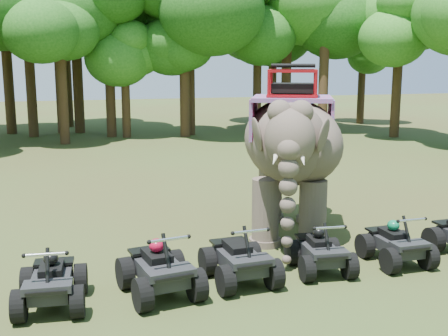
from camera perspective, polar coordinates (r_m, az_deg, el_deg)
The scene contains 23 objects.
ground at distance 13.06m, azimuth 1.50°, elevation -9.17°, with size 110.00×110.00×0.00m, color #47381E.
elephant at distance 14.55m, azimuth 6.82°, elevation 1.72°, with size 2.29×5.20×4.37m, color #50433A, non-canonical shape.
atv_0 at distance 10.92m, azimuth -17.19°, elevation -10.32°, with size 1.22×1.68×1.24m, color black, non-canonical shape.
atv_1 at distance 11.02m, azimuth -6.57°, elevation -9.44°, with size 1.31×1.80×1.33m, color black, non-canonical shape.
atv_2 at distance 11.56m, azimuth 1.60°, elevation -8.51°, with size 1.26×1.73×1.28m, color black, non-canonical shape.
atv_3 at distance 12.30m, azimuth 9.76°, elevation -7.74°, with size 1.15×1.57×1.17m, color black, non-canonical shape.
atv_4 at distance 13.17m, azimuth 17.10°, elevation -6.79°, with size 1.16×1.60×1.18m, color black, non-canonical shape.
tree_0 at distance 33.51m, azimuth -10.01°, elevation 8.78°, with size 4.69×4.69×6.70m, color #195114, non-canonical shape.
tree_1 at distance 34.30m, azimuth -3.44°, elevation 9.81°, with size 5.40×5.40×7.71m, color #195114, non-canonical shape.
tree_2 at distance 36.06m, azimuth 3.41°, elevation 9.97°, with size 5.49×5.49×7.84m, color #195114, non-canonical shape.
tree_3 at distance 34.54m, azimuth 10.15°, elevation 10.97°, with size 6.49×6.49×9.27m, color #195114, non-canonical shape.
tree_4 at distance 34.69m, azimuth 17.26°, elevation 10.05°, with size 5.98×5.98×8.54m, color #195114, non-canonical shape.
tree_31 at distance 31.55m, azimuth -16.16°, elevation 9.02°, with size 5.17×5.17×7.38m, color #195114, non-canonical shape.
tree_32 at distance 41.67m, azimuth 13.85°, elevation 9.45°, with size 5.13×5.13×7.33m, color #195114, non-canonical shape.
tree_34 at distance 39.86m, azimuth -15.77°, elevation 11.01°, with size 6.79×6.79×9.70m, color #195114, non-canonical shape.
tree_35 at distance 33.98m, azimuth -11.60°, elevation 10.76°, with size 6.35×6.35×9.08m, color #195114, non-canonical shape.
tree_37 at distance 33.44m, azimuth -4.06°, elevation 11.77°, with size 7.02×7.02×10.03m, color #195114, non-canonical shape.
tree_38 at distance 37.18m, azimuth -21.26°, elevation 11.12°, with size 7.15×7.15×10.22m, color #195114, non-canonical shape.
tree_39 at distance 35.17m, azimuth -19.18°, elevation 10.40°, with size 6.37×6.37×9.10m, color #195114, non-canonical shape.
tree_40 at distance 36.49m, azimuth -16.45°, elevation 10.72°, with size 6.52×6.52×9.32m, color #195114, non-canonical shape.
tree_41 at distance 40.79m, azimuth 4.98°, elevation 11.35°, with size 6.79×6.79×9.70m, color #195114, non-canonical shape.
tree_42 at distance 36.37m, azimuth -14.80°, elevation 12.01°, with size 7.59×7.59×10.85m, color #195114, non-canonical shape.
tree_43 at distance 36.84m, azimuth 6.41°, elevation 12.37°, with size 7.68×7.68×10.97m, color #195114, non-canonical shape.
Camera 1 is at (-3.79, -11.67, 4.48)m, focal length 45.00 mm.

